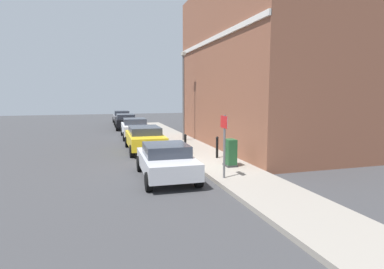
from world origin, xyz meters
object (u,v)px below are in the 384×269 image
(utility_cabinet, at_px, (230,154))
(street_sign, at_px, (224,137))
(car_yellow, at_px, (145,138))
(car_white, at_px, (135,128))
(bollard_far_kerb, at_px, (185,144))
(car_grey, at_px, (122,117))
(lamppost, at_px, (183,92))
(bollard_near_cabinet, at_px, (217,146))
(car_black, at_px, (126,121))
(car_silver, at_px, (166,160))

(utility_cabinet, bearing_deg, street_sign, -120.29)
(car_yellow, bearing_deg, car_white, -0.08)
(bollard_far_kerb, bearing_deg, street_sign, -88.47)
(car_grey, xyz_separation_m, lamppost, (2.92, -14.94, 2.56))
(bollard_near_cabinet, height_order, lamppost, lamppost)
(car_yellow, relative_size, car_white, 1.05)
(car_black, distance_m, bollard_near_cabinet, 15.96)
(car_grey, bearing_deg, bollard_near_cabinet, -171.64)
(car_yellow, height_order, utility_cabinet, car_yellow)
(car_white, relative_size, car_black, 0.98)
(car_silver, height_order, bollard_far_kerb, car_silver)
(car_yellow, xyz_separation_m, bollard_near_cabinet, (2.94, -3.63, -0.04))
(car_silver, xyz_separation_m, car_yellow, (0.07, 6.07, 0.04))
(car_white, xyz_separation_m, street_sign, (1.75, -12.86, 0.91))
(car_silver, bearing_deg, car_white, 0.68)
(car_silver, height_order, bollard_near_cabinet, car_silver)
(bollard_far_kerb, bearing_deg, car_black, 96.93)
(bollard_near_cabinet, bearing_deg, car_white, 106.90)
(car_grey, bearing_deg, street_sign, -175.28)
(car_silver, xyz_separation_m, car_white, (0.16, 11.79, 0.05))
(car_silver, relative_size, car_black, 0.93)
(car_silver, relative_size, utility_cabinet, 3.48)
(car_black, bearing_deg, street_sign, -173.27)
(car_yellow, distance_m, car_grey, 17.46)
(car_white, height_order, bollard_far_kerb, car_white)
(car_grey, height_order, utility_cabinet, car_grey)
(street_sign, xyz_separation_m, lamppost, (1.09, 9.66, 1.64))
(car_black, relative_size, bollard_near_cabinet, 4.14)
(car_black, relative_size, street_sign, 1.87)
(car_grey, xyz_separation_m, utility_cabinet, (2.83, -22.90, -0.06))
(utility_cabinet, height_order, street_sign, street_sign)
(bollard_far_kerb, bearing_deg, utility_cabinet, -70.01)
(car_yellow, bearing_deg, bollard_near_cabinet, -140.15)
(car_yellow, relative_size, utility_cabinet, 3.83)
(bollard_far_kerb, xyz_separation_m, street_sign, (0.13, -4.80, 0.96))
(car_silver, height_order, car_black, car_black)
(car_yellow, xyz_separation_m, bollard_far_kerb, (1.71, -2.35, -0.04))
(car_white, bearing_deg, car_yellow, -179.43)
(car_black, relative_size, bollard_far_kerb, 4.14)
(car_yellow, height_order, car_grey, car_grey)
(bollard_near_cabinet, bearing_deg, car_black, 100.74)
(car_silver, bearing_deg, car_grey, 1.29)
(car_white, bearing_deg, car_grey, 1.95)
(car_white, height_order, lamppost, lamppost)
(car_yellow, xyz_separation_m, lamppost, (2.93, 2.52, 2.56))
(car_silver, relative_size, lamppost, 0.70)
(car_white, relative_size, bollard_far_kerb, 4.04)
(car_black, xyz_separation_m, bollard_near_cabinet, (2.97, -15.68, -0.04))
(car_white, bearing_deg, lamppost, -136.91)
(car_yellow, bearing_deg, lamppost, -48.49)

